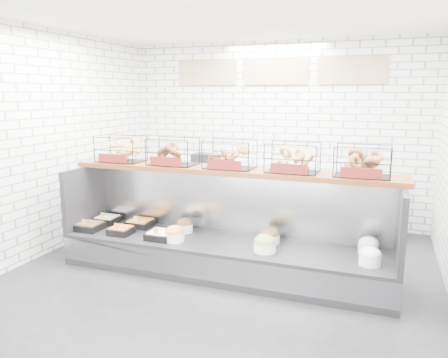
% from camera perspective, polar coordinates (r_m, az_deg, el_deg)
% --- Properties ---
extents(ground, '(5.50, 5.50, 0.00)m').
position_cam_1_polar(ground, '(5.20, -1.25, -13.34)').
color(ground, black).
rests_on(ground, ground).
extents(room_shell, '(5.02, 5.51, 3.01)m').
position_cam_1_polar(room_shell, '(5.30, 1.08, 10.10)').
color(room_shell, white).
rests_on(room_shell, ground).
extents(display_case, '(4.00, 0.90, 1.20)m').
position_cam_1_polar(display_case, '(5.38, -0.01, -8.74)').
color(display_case, black).
rests_on(display_case, ground).
extents(bagel_shelf, '(4.10, 0.50, 0.40)m').
position_cam_1_polar(bagel_shelf, '(5.27, 0.74, 2.73)').
color(bagel_shelf, '#4F2310').
rests_on(bagel_shelf, display_case).
extents(prep_counter, '(4.00, 0.60, 1.20)m').
position_cam_1_polar(prep_counter, '(7.25, 5.80, -2.37)').
color(prep_counter, '#93969B').
rests_on(prep_counter, ground).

